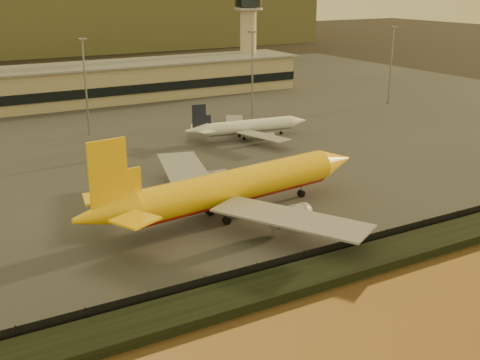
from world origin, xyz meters
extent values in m
plane|color=black|center=(0.00, 0.00, 0.00)|extent=(900.00, 900.00, 0.00)
cube|color=black|center=(0.00, -17.00, 0.70)|extent=(320.00, 7.00, 1.40)
cube|color=#2D2D2D|center=(0.00, 95.00, 0.10)|extent=(320.00, 220.00, 0.20)
cube|color=black|center=(0.00, -13.00, 1.30)|extent=(300.00, 0.05, 2.20)
cube|color=tan|center=(0.00, 125.00, 6.20)|extent=(160.00, 22.00, 12.00)
cube|color=black|center=(0.00, 113.80, 5.20)|extent=(160.00, 0.60, 3.00)
cube|color=gray|center=(0.00, 125.00, 12.50)|extent=(164.00, 24.00, 0.60)
cylinder|color=tan|center=(70.00, 131.00, 15.20)|extent=(6.40, 6.40, 30.00)
cylinder|color=black|center=(70.00, 131.00, 31.95)|extent=(10.40, 10.40, 3.50)
cylinder|color=gray|center=(70.00, 131.00, 29.40)|extent=(11.20, 11.20, 0.80)
cylinder|color=slate|center=(-10.00, 80.00, 12.70)|extent=(0.50, 0.50, 25.00)
cube|color=slate|center=(-10.00, 80.00, 25.40)|extent=(2.20, 2.20, 0.40)
cylinder|color=slate|center=(40.00, 78.00, 12.70)|extent=(0.50, 0.50, 25.00)
cube|color=slate|center=(40.00, 78.00, 25.40)|extent=(2.20, 2.20, 0.40)
cylinder|color=slate|center=(90.00, 72.00, 12.70)|extent=(0.50, 0.50, 25.00)
cube|color=slate|center=(90.00, 72.00, 25.40)|extent=(2.20, 2.20, 0.40)
cylinder|color=yellow|center=(-4.38, 9.36, 5.69)|extent=(40.38, 10.50, 5.77)
cylinder|color=red|center=(-4.38, 9.36, 4.68)|extent=(39.13, 9.10, 4.50)
cone|color=yellow|center=(19.33, 12.20, 5.69)|extent=(8.41, 6.66, 5.77)
cone|color=yellow|center=(-29.18, 6.38, 6.12)|extent=(10.61, 6.92, 5.77)
cube|color=yellow|center=(-28.08, 6.51, 12.47)|extent=(6.12, 1.19, 10.11)
cube|color=yellow|center=(-27.67, 12.38, 6.55)|extent=(6.51, 6.46, 0.35)
cube|color=yellow|center=(-26.29, 0.91, 6.55)|extent=(7.34, 7.31, 0.35)
cube|color=gray|center=(-7.31, 24.49, 4.68)|extent=(14.04, 26.15, 0.35)
cylinder|color=gray|center=(-4.11, 21.10, 3.09)|extent=(6.99, 3.95, 3.18)
cube|color=gray|center=(-3.65, -6.05, 4.68)|extent=(18.86, 25.64, 0.35)
cylinder|color=gray|center=(-1.34, -2.00, 3.09)|extent=(6.99, 3.95, 3.18)
cylinder|color=black|center=(10.79, 11.17, 0.84)|extent=(1.38, 1.15, 1.27)
cylinder|color=slate|center=(10.79, 11.17, 1.50)|extent=(0.22, 0.22, 2.60)
cylinder|color=black|center=(-8.20, 6.28, 0.84)|extent=(1.38, 1.15, 1.27)
cylinder|color=slate|center=(-8.20, 6.28, 1.50)|extent=(0.22, 0.22, 2.60)
cylinder|color=black|center=(-8.82, 11.44, 0.84)|extent=(1.38, 1.15, 1.27)
cylinder|color=slate|center=(-8.82, 11.44, 1.50)|extent=(0.22, 0.22, 2.60)
cylinder|color=white|center=(25.97, 55.59, 3.35)|extent=(24.07, 6.00, 3.31)
cylinder|color=gray|center=(25.97, 55.59, 2.77)|extent=(23.33, 5.20, 2.58)
cone|color=white|center=(40.13, 53.97, 3.35)|extent=(4.98, 3.82, 3.31)
cone|color=white|center=(11.16, 57.28, 3.60)|extent=(6.30, 3.97, 3.31)
cube|color=black|center=(11.82, 57.21, 7.24)|extent=(3.65, 0.68, 5.80)
cube|color=white|center=(12.85, 60.42, 3.84)|extent=(4.32, 4.24, 0.20)
cube|color=white|center=(12.10, 53.84, 3.84)|extent=(3.87, 3.74, 0.20)
cube|color=gray|center=(26.35, 64.72, 2.77)|extent=(11.19, 15.31, 0.20)
cylinder|color=gray|center=(27.74, 62.31, 1.86)|extent=(4.16, 2.26, 1.82)
cube|color=gray|center=(24.28, 46.61, 2.77)|extent=(8.45, 15.61, 0.20)
cylinder|color=gray|center=(26.18, 48.65, 1.86)|extent=(4.16, 2.26, 1.82)
cylinder|color=black|center=(35.02, 54.56, 0.56)|extent=(0.79, 0.66, 0.73)
cylinder|color=slate|center=(35.02, 54.56, 0.95)|extent=(0.17, 0.17, 1.49)
cylinder|color=black|center=(23.33, 54.39, 0.56)|extent=(0.79, 0.66, 0.73)
cylinder|color=slate|center=(23.33, 54.39, 0.95)|extent=(0.17, 0.17, 1.49)
cylinder|color=black|center=(23.67, 57.35, 0.56)|extent=(0.79, 0.66, 0.73)
cylinder|color=slate|center=(23.67, 57.35, 0.95)|extent=(0.17, 0.17, 1.49)
cube|color=yellow|center=(8.62, 26.52, 1.19)|extent=(4.78, 3.29, 1.97)
cube|color=white|center=(-19.43, 31.90, 1.17)|extent=(4.72, 3.21, 1.95)
camera|label=1|loc=(-53.53, -76.96, 39.44)|focal=45.00mm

